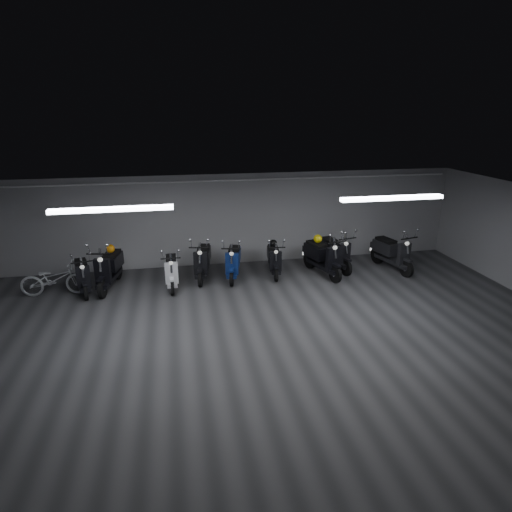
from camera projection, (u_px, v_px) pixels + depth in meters
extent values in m
cube|color=#323234|center=(269.00, 342.00, 9.06)|extent=(14.00, 10.00, 0.01)
cube|color=slate|center=(271.00, 211.00, 8.15)|extent=(14.00, 10.00, 0.01)
cube|color=gray|center=(234.00, 220.00, 13.25)|extent=(14.00, 0.01, 2.80)
cube|color=gray|center=(389.00, 482.00, 3.95)|extent=(14.00, 0.01, 2.80)
cube|color=white|center=(112.00, 209.00, 8.56)|extent=(2.40, 0.18, 0.08)
cube|color=white|center=(392.00, 198.00, 9.63)|extent=(2.40, 0.18, 0.08)
cylinder|color=white|center=(234.00, 180.00, 12.78)|extent=(13.60, 0.05, 0.05)
imported|color=silver|center=(54.00, 276.00, 11.18)|extent=(1.67, 0.60, 1.08)
sphere|color=#C36F0B|center=(110.00, 249.00, 11.72)|extent=(0.24, 0.24, 0.24)
sphere|color=yellow|center=(318.00, 239.00, 12.60)|extent=(0.26, 0.26, 0.26)
sphere|color=black|center=(273.00, 243.00, 12.69)|extent=(0.23, 0.23, 0.23)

